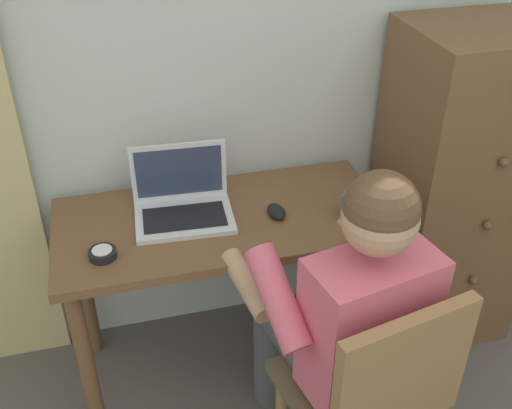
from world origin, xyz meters
TOP-DOWN VIEW (x-y plane):
  - wall_back at (0.00, 2.20)m, footprint 4.80×0.05m
  - desk at (-0.41, 1.85)m, footprint 1.17×0.55m
  - dresser at (0.54, 1.91)m, footprint 0.51×0.50m
  - chair at (-0.12, 1.17)m, footprint 0.49×0.48m
  - person_seated at (-0.15, 1.36)m, footprint 0.61×0.64m
  - laptop at (-0.54, 1.91)m, footprint 0.35×0.27m
  - computer_mouse at (-0.22, 1.82)m, footprint 0.07×0.10m
  - desk_clock at (-0.83, 1.73)m, footprint 0.09×0.09m
  - coffee_mug at (0.03, 1.73)m, footprint 0.12×0.08m

SIDE VIEW (x-z plane):
  - chair at x=-0.12m, z-range 0.06..0.96m
  - desk at x=-0.41m, z-range 0.25..0.98m
  - dresser at x=0.54m, z-range 0.00..1.33m
  - person_seated at x=-0.15m, z-range 0.08..1.30m
  - desk_clock at x=-0.83m, z-range 0.73..0.76m
  - computer_mouse at x=-0.22m, z-range 0.73..0.77m
  - coffee_mug at x=0.03m, z-range 0.73..0.83m
  - laptop at x=-0.54m, z-range 0.67..0.90m
  - wall_back at x=0.00m, z-range 0.00..2.50m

